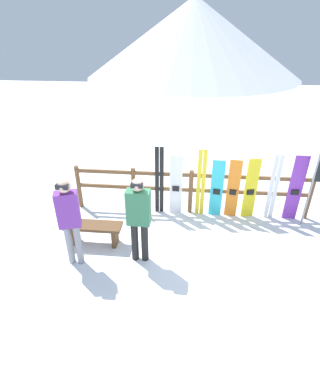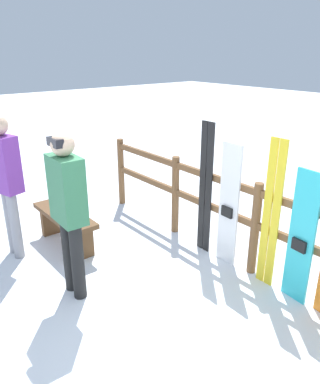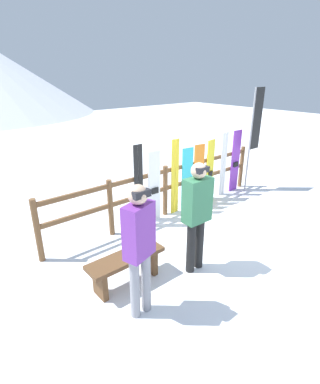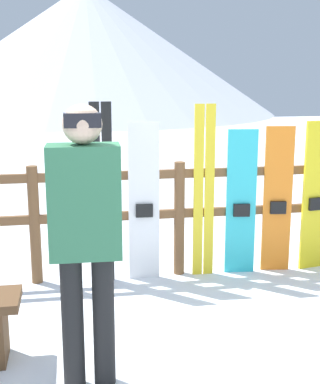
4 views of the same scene
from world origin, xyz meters
The scene contains 14 objects.
ground_plane centered at (0.00, 0.00, 0.00)m, with size 40.00×40.00×0.00m, color white.
mountain_backdrop centered at (0.00, 23.81, 3.00)m, with size 18.00×18.00×6.00m.
fence centered at (0.00, 1.81, 0.65)m, with size 5.42×0.10×1.08m.
bench centered at (-1.92, 0.45, 0.33)m, with size 1.14×0.36×0.46m.
person_purple centered at (-2.11, -0.14, 1.03)m, with size 0.42×0.31×1.74m.
person_plaid_green centered at (-0.92, 0.06, 1.01)m, with size 0.42×0.24×1.71m.
ski_pair_black centered at (-0.72, 1.76, 0.82)m, with size 0.20×0.02×1.64m.
snowboard_white centered at (-0.34, 1.75, 0.73)m, with size 0.28×0.06×1.46m.
ski_pair_yellow centered at (0.22, 1.76, 0.81)m, with size 0.19×0.02×1.62m.
snowboard_cyan centered at (0.58, 1.75, 0.69)m, with size 0.28×0.08×1.38m.
snowboard_orange centered at (0.94, 1.75, 0.70)m, with size 0.27×0.08×1.40m.
snowboard_yellow centered at (1.33, 1.75, 0.72)m, with size 0.29×0.10×1.45m.
ski_pair_white centered at (1.82, 1.76, 0.78)m, with size 0.19×0.02×1.56m.
snowboard_purple centered at (2.29, 1.75, 0.77)m, with size 0.30×0.06×1.56m.
Camera 1 is at (-0.13, -4.28, 3.92)m, focal length 28.00 mm.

